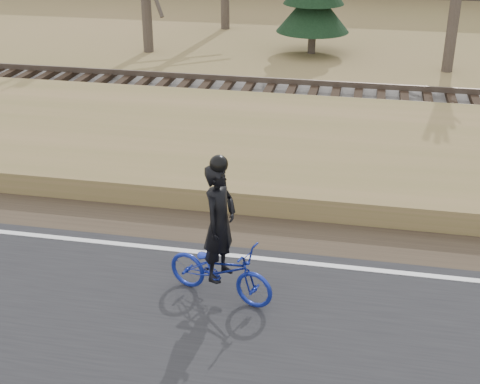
# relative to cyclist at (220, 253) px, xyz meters

# --- Properties ---
(cyclist) EXTENTS (1.82, 1.07, 2.27)m
(cyclist) POSITION_rel_cyclist_xyz_m (0.00, 0.00, 0.00)
(cyclist) COLOR navy
(cyclist) RESTS_ON road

